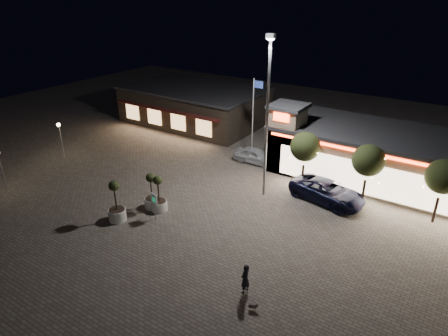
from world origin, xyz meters
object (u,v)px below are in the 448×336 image
Objects in this scene: pedestrian at (245,279)px; planter_left at (159,200)px; white_sedan at (255,156)px; valet_sign at (154,202)px; planter_mid at (117,208)px; pickup_truck at (327,191)px.

planter_left is (-9.78, 3.99, -0.01)m from pedestrian.
valet_sign is (-1.02, -12.75, 0.71)m from white_sedan.
planter_mid is (-3.22, -14.30, 0.23)m from white_sedan.
pickup_truck is 8.89m from white_sedan.
white_sedan is at bearing 79.19° from pickup_truck.
pickup_truck is 1.88× the size of planter_mid.
pedestrian is at bearing -17.39° from valet_sign.
pedestrian is 11.45m from planter_mid.
white_sedan is 2.39× the size of pedestrian.
planter_left is 1.38m from valet_sign.
valet_sign reaches higher than pickup_truck.
pickup_truck is 13.20m from valet_sign.
white_sedan is at bearing 77.30° from planter_mid.
white_sedan is 12.81m from valet_sign.
valet_sign is (-9.18, 2.87, 0.54)m from pedestrian.
valet_sign reaches higher than white_sedan.
valet_sign is at bearing 173.52° from white_sedan.
valet_sign is (-9.26, -9.39, 0.62)m from pickup_truck.
valet_sign is at bearing -100.66° from pedestrian.
pickup_truck is at bearing -173.64° from pedestrian.
pedestrian is at bearing -169.00° from pickup_truck.
pedestrian is 0.63× the size of planter_left.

